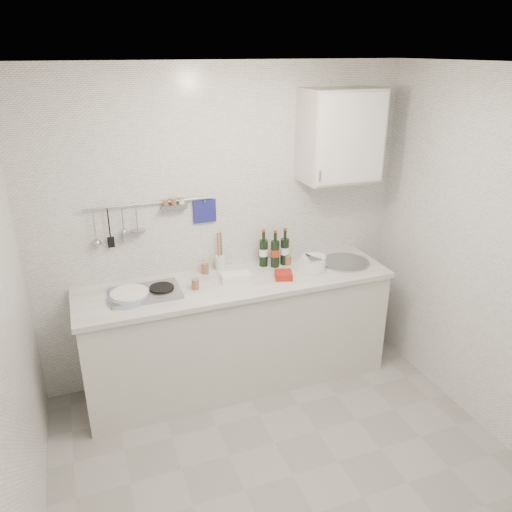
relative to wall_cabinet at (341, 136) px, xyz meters
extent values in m
plane|color=gray|center=(-0.90, -1.22, -1.95)|extent=(3.00, 3.00, 0.00)
plane|color=silver|center=(-0.90, -1.22, 0.55)|extent=(3.00, 3.00, 0.00)
cube|color=silver|center=(-0.90, 0.18, -0.70)|extent=(3.00, 0.02, 2.50)
cube|color=silver|center=(-2.40, -1.22, -0.70)|extent=(0.02, 2.80, 2.50)
cube|color=silver|center=(0.60, -1.22, -0.70)|extent=(0.02, 2.80, 2.50)
cube|color=beige|center=(-0.90, -0.12, -1.51)|extent=(2.40, 0.60, 0.88)
cube|color=silver|center=(-0.90, -0.12, -1.05)|extent=(2.44, 0.64, 0.04)
cube|color=black|center=(-0.90, -0.10, -1.90)|extent=(2.34, 0.52, 0.10)
cube|color=#93969B|center=(-1.60, -0.12, -1.01)|extent=(0.50, 0.32, 0.03)
cylinder|color=black|center=(-1.72, -0.12, -0.99)|extent=(0.18, 0.18, 0.01)
cylinder|color=black|center=(-1.48, -0.12, -0.99)|extent=(0.18, 0.18, 0.01)
cylinder|color=#93969B|center=(0.05, -0.12, -1.02)|extent=(0.40, 0.40, 0.02)
cylinder|color=#93969B|center=(0.05, -0.12, -1.08)|extent=(0.34, 0.34, 0.10)
cylinder|color=#93969B|center=(-1.47, 0.15, -0.43)|extent=(0.95, 0.02, 0.02)
cube|color=navy|center=(-1.06, 0.17, -0.54)|extent=(0.18, 0.02, 0.18)
cube|color=beige|center=(0.00, 0.01, 0.00)|extent=(0.60, 0.35, 0.70)
cube|color=white|center=(0.00, -0.18, 0.00)|extent=(0.56, 0.01, 0.66)
cylinder|color=#93969B|center=(-0.26, -0.19, -0.25)|extent=(0.01, 0.01, 0.08)
cylinder|color=#4B73AB|center=(-1.73, -0.16, -1.02)|extent=(0.29, 0.29, 0.01)
cylinder|color=#4B73AB|center=(-1.73, -0.16, -1.01)|extent=(0.28, 0.28, 0.01)
cylinder|color=#4B73AB|center=(-1.72, -0.15, -0.99)|extent=(0.27, 0.27, 0.01)
cylinder|color=#4B73AB|center=(-1.71, -0.15, -0.98)|extent=(0.27, 0.27, 0.01)
cylinder|color=white|center=(-0.28, -0.14, -1.02)|extent=(0.24, 0.24, 0.01)
cylinder|color=white|center=(-0.27, -0.13, -1.01)|extent=(0.23, 0.23, 0.01)
cylinder|color=white|center=(-0.27, -0.13, -1.00)|extent=(0.23, 0.23, 0.01)
cylinder|color=white|center=(-0.26, -0.13, -0.99)|extent=(0.22, 0.22, 0.01)
cylinder|color=white|center=(-0.25, -0.12, -0.97)|extent=(0.22, 0.22, 0.01)
cylinder|color=white|center=(-0.25, -0.12, -0.96)|extent=(0.21, 0.21, 0.01)
cylinder|color=white|center=(-0.24, -0.12, -0.95)|extent=(0.20, 0.20, 0.01)
cylinder|color=white|center=(-0.24, -0.11, -0.94)|extent=(0.20, 0.20, 0.01)
cube|color=white|center=(-0.92, -0.13, -1.00)|extent=(0.23, 0.14, 0.07)
cube|color=red|center=(-0.55, -0.21, -1.00)|extent=(0.16, 0.16, 0.05)
cylinder|color=white|center=(-0.96, 0.11, -0.97)|extent=(0.08, 0.08, 0.12)
cylinder|color=olive|center=(-0.95, 0.11, -0.82)|extent=(0.04, 0.06, 0.24)
cylinder|color=olive|center=(-0.97, 0.12, -0.83)|extent=(0.01, 0.05, 0.22)
cylinder|color=brown|center=(-1.10, 0.09, -0.99)|extent=(0.06, 0.06, 0.09)
cylinder|color=tan|center=(-1.10, 0.09, -0.94)|extent=(0.06, 0.06, 0.01)
cylinder|color=brown|center=(-0.48, 0.11, -1.00)|extent=(0.06, 0.06, 0.06)
cylinder|color=tan|center=(-0.48, 0.11, -0.97)|extent=(0.06, 0.06, 0.01)
cylinder|color=brown|center=(-0.41, 0.02, -0.99)|extent=(0.06, 0.06, 0.07)
cylinder|color=tan|center=(-0.41, 0.02, -0.95)|extent=(0.07, 0.07, 0.01)
cylinder|color=brown|center=(-1.24, -0.15, -0.99)|extent=(0.05, 0.05, 0.08)
cylinder|color=tan|center=(-1.24, -0.15, -0.95)|extent=(0.06, 0.06, 0.01)
camera|label=1|loc=(-1.99, -3.42, 0.62)|focal=35.00mm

